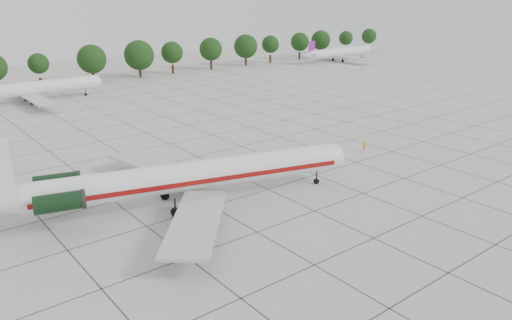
# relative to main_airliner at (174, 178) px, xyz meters

# --- Properties ---
(ground) EXTENTS (260.00, 260.00, 0.00)m
(ground) POSITION_rel_main_airliner_xyz_m (11.27, -2.43, -3.42)
(ground) COLOR beige
(ground) RESTS_ON ground
(apron_joints) EXTENTS (170.00, 170.00, 0.02)m
(apron_joints) POSITION_rel_main_airliner_xyz_m (11.27, 12.57, -3.41)
(apron_joints) COLOR #383838
(apron_joints) RESTS_ON ground
(main_airliner) EXTENTS (40.61, 31.24, 9.68)m
(main_airliner) POSITION_rel_main_airliner_xyz_m (0.00, 0.00, 0.00)
(main_airliner) COLOR silver
(main_airliner) RESTS_ON ground
(ground_crew) EXTENTS (0.59, 0.39, 1.62)m
(ground_crew) POSITION_rel_main_airliner_xyz_m (32.35, 0.41, -2.61)
(ground_crew) COLOR #C9910B
(ground_crew) RESTS_ON ground
(bg_airliner_c) EXTENTS (28.24, 27.20, 7.40)m
(bg_airliner_c) POSITION_rel_main_airliner_xyz_m (3.42, 66.63, -0.51)
(bg_airliner_c) COLOR silver
(bg_airliner_c) RESTS_ON ground
(bg_airliner_e) EXTENTS (28.24, 27.20, 7.40)m
(bg_airliner_e) POSITION_rel_main_airliner_xyz_m (103.71, 70.90, -0.51)
(bg_airliner_e) COLOR silver
(bg_airliner_e) RESTS_ON ground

